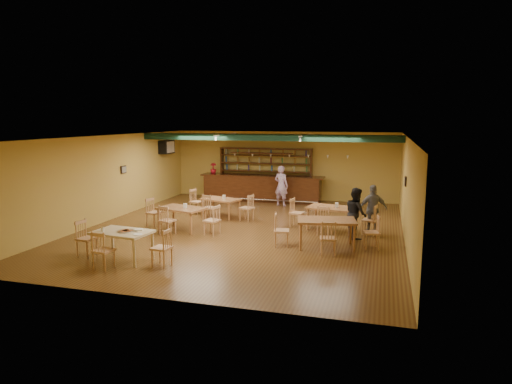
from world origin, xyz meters
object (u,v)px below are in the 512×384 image
(patron_bar, at_px, (281,186))
(dining_table_d, at_px, (326,233))
(near_table, at_px, (123,246))
(dining_table_b, at_px, (332,219))
(bar_counter, at_px, (262,188))
(dining_table_a, at_px, (221,208))
(patron_right_a, at_px, (356,213))
(dining_table_c, at_px, (182,219))

(patron_bar, bearing_deg, dining_table_d, 130.91)
(dining_table_d, distance_m, near_table, 5.48)
(dining_table_b, bearing_deg, bar_counter, 139.77)
(dining_table_a, distance_m, near_table, 5.59)
(dining_table_d, height_order, near_table, dining_table_d)
(dining_table_d, bearing_deg, near_table, -162.41)
(dining_table_a, distance_m, patron_right_a, 5.25)
(bar_counter, xyz_separation_m, dining_table_c, (-1.12, -5.79, -0.19))
(bar_counter, height_order, dining_table_c, bar_counter)
(dining_table_a, xyz_separation_m, near_table, (-0.60, -5.56, 0.04))
(dining_table_b, relative_size, near_table, 1.07)
(dining_table_a, distance_m, patron_bar, 3.24)
(dining_table_b, bearing_deg, dining_table_c, -152.92)
(dining_table_d, distance_m, patron_right_a, 1.49)
(near_table, distance_m, patron_bar, 8.61)
(patron_bar, bearing_deg, bar_counter, -21.54)
(dining_table_b, bearing_deg, patron_bar, 135.74)
(bar_counter, bearing_deg, patron_right_a, -50.56)
(dining_table_b, distance_m, near_table, 6.64)
(dining_table_d, height_order, patron_bar, patron_bar)
(bar_counter, xyz_separation_m, patron_right_a, (4.35, -5.28, 0.20))
(dining_table_c, bearing_deg, near_table, -77.09)
(dining_table_a, xyz_separation_m, dining_table_c, (-0.52, -2.22, 0.03))
(dining_table_d, bearing_deg, patron_right_a, 48.98)
(bar_counter, relative_size, patron_right_a, 3.51)
(bar_counter, distance_m, dining_table_d, 7.47)
(near_table, relative_size, patron_right_a, 0.93)
(bar_counter, height_order, dining_table_d, bar_counter)
(near_table, height_order, patron_right_a, patron_right_a)
(near_table, height_order, patron_bar, patron_bar)
(bar_counter, xyz_separation_m, dining_table_b, (3.55, -4.48, -0.18))
(dining_table_b, xyz_separation_m, dining_table_c, (-4.66, -1.31, -0.01))
(dining_table_a, bearing_deg, patron_right_a, -3.13)
(dining_table_c, height_order, near_table, near_table)
(patron_bar, bearing_deg, dining_table_a, 75.68)
(dining_table_d, bearing_deg, dining_table_b, 81.36)
(patron_bar, relative_size, patron_right_a, 1.09)
(dining_table_c, bearing_deg, dining_table_b, 29.99)
(bar_counter, relative_size, near_table, 3.79)
(dining_table_a, relative_size, dining_table_c, 0.92)
(bar_counter, bearing_deg, dining_table_d, -60.98)
(dining_table_d, bearing_deg, bar_counter, 108.29)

